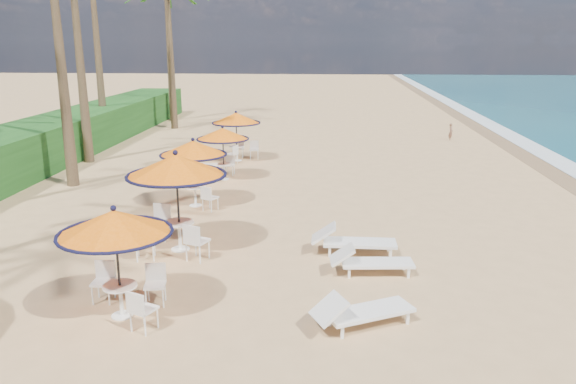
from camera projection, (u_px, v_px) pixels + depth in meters
name	position (u px, v px, depth m)	size (l,w,h in m)	color
ground	(372.00, 314.00, 11.18)	(160.00, 160.00, 0.00)	tan
scrub_hedge	(16.00, 153.00, 22.52)	(3.00, 40.00, 1.80)	#194716
station_0	(118.00, 236.00, 10.68)	(2.19, 2.19, 2.29)	black
station_1	(175.00, 178.00, 14.06)	(2.53, 2.53, 2.64)	black
station_2	(195.00, 154.00, 18.01)	(2.17, 2.19, 2.27)	black
station_3	(221.00, 140.00, 21.52)	(2.03, 2.03, 2.12)	black
station_4	(237.00, 124.00, 24.91)	(2.17, 2.17, 2.26)	black
lounger_near	(360.00, 311.00, 10.58)	(2.07, 1.47, 0.72)	white
lounger_mid	(369.00, 261.00, 13.00)	(1.98, 0.77, 0.69)	white
lounger_far	(351.00, 240.00, 14.23)	(2.15, 0.68, 0.77)	white
person	(451.00, 131.00, 30.36)	(0.35, 0.23, 0.97)	brown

